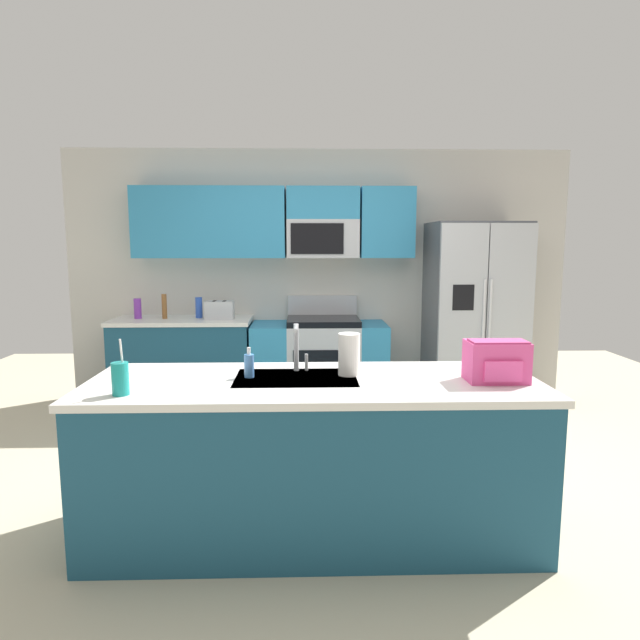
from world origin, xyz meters
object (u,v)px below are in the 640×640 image
drink_cup_teal (120,378)px  toaster (219,310)px  bottle_blue (199,308)px  soap_dispenser (249,365)px  pepper_mill (164,306)px  paper_towel_roll (349,354)px  refrigerator (474,316)px  range_oven (319,362)px  bottle_purple (138,309)px  backpack (497,360)px  sink_faucet (297,344)px

drink_cup_teal → toaster: bearing=88.5°
bottle_blue → soap_dispenser: bottle_blue is taller
pepper_mill → drink_cup_teal: drink_cup_teal is taller
pepper_mill → soap_dispenser: pepper_mill is taller
drink_cup_teal → paper_towel_roll: bearing=18.1°
refrigerator → soap_dispenser: 3.09m
range_oven → bottle_purple: 1.90m
range_oven → soap_dispenser: range_oven is taller
bottle_blue → backpack: 3.35m
refrigerator → bottle_blue: 2.77m
bottle_purple → soap_dispenser: size_ratio=1.18×
range_oven → paper_towel_roll: size_ratio=5.67×
sink_faucet → paper_towel_roll: size_ratio=1.17×
range_oven → bottle_blue: bottle_blue is taller
refrigerator → bottle_purple: bearing=178.6°
refrigerator → bottle_blue: (-2.76, 0.12, 0.08)m
range_oven → refrigerator: (1.55, -0.07, 0.48)m
drink_cup_teal → pepper_mill: bearing=99.9°
toaster → drink_cup_teal: size_ratio=0.99×
pepper_mill → drink_cup_teal: bearing=-80.1°
bottle_purple → bottle_blue: bearing=3.7°
range_oven → bottle_blue: (-1.21, 0.05, 0.56)m
range_oven → refrigerator: refrigerator is taller
refrigerator → paper_towel_roll: size_ratio=7.71×
refrigerator → sink_faucet: bearing=-128.0°
pepper_mill → paper_towel_roll: 2.90m
range_oven → refrigerator: size_ratio=0.74×
sink_faucet → toaster: bearing=109.6°
bottle_blue → soap_dispenser: bearing=-73.1°
soap_dispenser → backpack: size_ratio=0.53×
soap_dispenser → bottle_blue: bearing=106.9°
bottle_blue → toaster: bearing=-24.5°
backpack → drink_cup_teal: bearing=-173.9°
bottle_blue → sink_faucet: bearing=-66.5°
bottle_blue → bottle_purple: bottle_blue is taller
bottle_blue → soap_dispenser: (0.75, -2.47, -0.04)m
pepper_mill → bottle_blue: (0.33, 0.05, -0.02)m
sink_faucet → soap_dispenser: (-0.27, -0.12, -0.10)m
range_oven → bottle_blue: 1.34m
refrigerator → pepper_mill: size_ratio=7.56×
toaster → bottle_purple: (-0.82, 0.06, 0.01)m
refrigerator → toaster: 2.54m
sink_faucet → soap_dispenser: sink_faucet is taller
paper_towel_roll → range_oven: bearing=92.5°
pepper_mill → sink_faucet: sink_faucet is taller
toaster → backpack: backpack is taller
toaster → soap_dispenser: 2.43m
sink_faucet → paper_towel_roll: 0.31m
range_oven → backpack: backpack is taller
pepper_mill → backpack: size_ratio=0.76×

